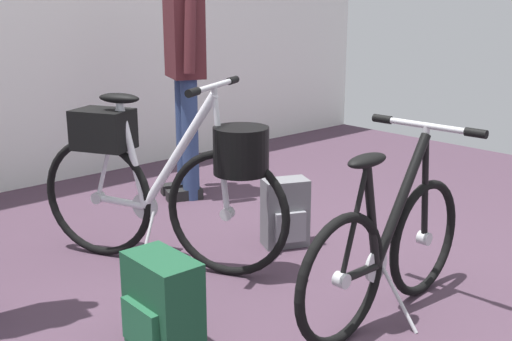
{
  "coord_description": "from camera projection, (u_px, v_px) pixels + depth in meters",
  "views": [
    {
      "loc": [
        -1.78,
        -1.91,
        1.31
      ],
      "look_at": [
        0.11,
        0.16,
        0.55
      ],
      "focal_mm": 44.68,
      "sensor_mm": 36.0,
      "label": 1
    }
  ],
  "objects": [
    {
      "name": "display_bike_right",
      "position": [
        168.0,
        175.0,
        3.11
      ],
      "size": [
        0.71,
        1.23,
        0.95
      ],
      "color": "black",
      "rests_on": "ground_plane"
    },
    {
      "name": "backpack_on_floor",
      "position": [
        285.0,
        213.0,
        3.45
      ],
      "size": [
        0.28,
        0.24,
        0.37
      ],
      "color": "slate",
      "rests_on": "ground_plane"
    },
    {
      "name": "ground_plane",
      "position": [
        262.0,
        300.0,
        2.86
      ],
      "size": [
        6.93,
        6.93,
        0.0
      ],
      "primitive_type": "plane",
      "color": "#473342"
    },
    {
      "name": "handbag_on_floor",
      "position": [
        162.0,
        305.0,
        2.41
      ],
      "size": [
        0.21,
        0.32,
        0.38
      ],
      "color": "#19472D",
      "rests_on": "ground_plane"
    },
    {
      "name": "folding_bike_foreground",
      "position": [
        387.0,
        248.0,
        2.64
      ],
      "size": [
        1.15,
        0.53,
        0.81
      ],
      "color": "black",
      "rests_on": "ground_plane"
    },
    {
      "name": "visitor_near_wall",
      "position": [
        184.0,
        54.0,
        4.13
      ],
      "size": [
        0.36,
        0.5,
        1.67
      ],
      "color": "navy",
      "rests_on": "ground_plane"
    }
  ]
}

